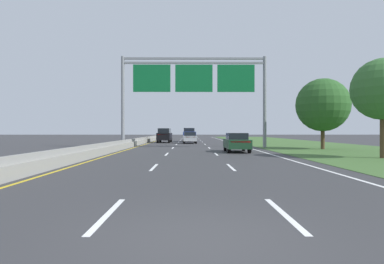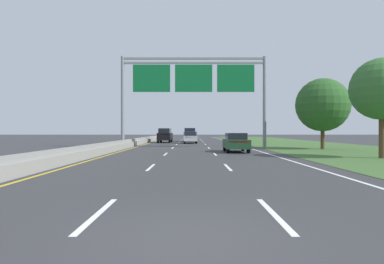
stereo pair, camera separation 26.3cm
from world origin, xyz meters
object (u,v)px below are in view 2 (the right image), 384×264
at_px(car_black_left_lane_suv, 166,135).
at_px(roadside_tree_mid, 324,105).
at_px(overhead_sign_gantry, 195,83).
at_px(roadside_tree_near, 383,89).
at_px(car_silver_centre_lane_sedan, 191,137).
at_px(car_darkgreen_right_lane_sedan, 237,142).
at_px(pickup_truck_blue, 191,135).

distance_m(car_black_left_lane_suv, roadside_tree_mid, 24.53).
xyz_separation_m(overhead_sign_gantry, car_black_left_lane_suv, (-4.18, 15.11, -5.63)).
height_order(overhead_sign_gantry, roadside_tree_near, overhead_sign_gantry).
distance_m(car_silver_centre_lane_sedan, car_black_left_lane_suv, 4.76).
bearing_deg(car_darkgreen_right_lane_sedan, roadside_tree_near, -127.09).
bearing_deg(roadside_tree_near, car_black_left_lane_suv, 119.38).
relative_size(car_darkgreen_right_lane_sedan, roadside_tree_near, 0.69).
bearing_deg(pickup_truck_blue, overhead_sign_gantry, 179.97).
distance_m(pickup_truck_blue, car_darkgreen_right_lane_sedan, 26.88).
xyz_separation_m(car_darkgreen_right_lane_sedan, roadside_tree_near, (8.39, -6.43, 3.57)).
distance_m(car_silver_centre_lane_sedan, car_darkgreen_right_lane_sedan, 19.49).
height_order(overhead_sign_gantry, car_black_left_lane_suv, overhead_sign_gantry).
bearing_deg(car_darkgreen_right_lane_sedan, car_black_left_lane_suv, 19.47).
height_order(car_black_left_lane_suv, roadside_tree_near, roadside_tree_near).
bearing_deg(car_silver_centre_lane_sedan, pickup_truck_blue, -0.96).
bearing_deg(pickup_truck_blue, car_black_left_lane_suv, 139.69).
relative_size(car_silver_centre_lane_sedan, roadside_tree_mid, 0.66).
relative_size(pickup_truck_blue, car_black_left_lane_suv, 1.15).
bearing_deg(car_darkgreen_right_lane_sedan, overhead_sign_gantry, 26.89).
bearing_deg(roadside_tree_mid, car_black_left_lane_suv, 132.29).
distance_m(overhead_sign_gantry, pickup_truck_blue, 20.47).
bearing_deg(roadside_tree_mid, pickup_truck_blue, 119.42).
bearing_deg(pickup_truck_blue, car_darkgreen_right_lane_sedan, -173.05).
bearing_deg(car_black_left_lane_suv, car_silver_centre_lane_sedan, -126.24).
height_order(pickup_truck_blue, roadside_tree_mid, roadside_tree_mid).
relative_size(car_black_left_lane_suv, roadside_tree_mid, 0.71).
bearing_deg(car_silver_centre_lane_sedan, overhead_sign_gantry, -179.71).
bearing_deg(roadside_tree_mid, car_silver_centre_lane_sedan, 129.93).
distance_m(overhead_sign_gantry, car_silver_centre_lane_sedan, 13.55).
relative_size(overhead_sign_gantry, car_darkgreen_right_lane_sedan, 3.41).
bearing_deg(car_black_left_lane_suv, car_darkgreen_right_lane_sedan, -159.21).
relative_size(overhead_sign_gantry, roadside_tree_mid, 2.24).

